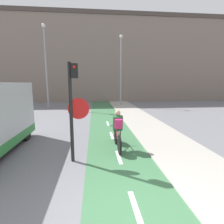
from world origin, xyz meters
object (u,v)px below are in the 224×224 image
at_px(traffic_light_pole, 73,102).
at_px(street_lamp_far, 46,59).
at_px(street_lamp_sidewalk, 121,64).
at_px(cyclist_near, 118,131).

xyz_separation_m(traffic_light_pole, street_lamp_far, (-3.97, 12.45, 2.81)).
xyz_separation_m(traffic_light_pole, street_lamp_sidewalk, (3.53, 13.55, 2.54)).
relative_size(street_lamp_far, street_lamp_sidewalk, 1.07).
bearing_deg(street_lamp_far, traffic_light_pole, -72.30).
bearing_deg(traffic_light_pole, street_lamp_far, 107.70).
xyz_separation_m(street_lamp_sidewalk, cyclist_near, (-2.01, -12.64, -3.78)).
distance_m(street_lamp_far, street_lamp_sidewalk, 7.59).
bearing_deg(traffic_light_pole, cyclist_near, 30.68).
relative_size(traffic_light_pole, street_lamp_far, 0.40).
height_order(street_lamp_far, street_lamp_sidewalk, street_lamp_far).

